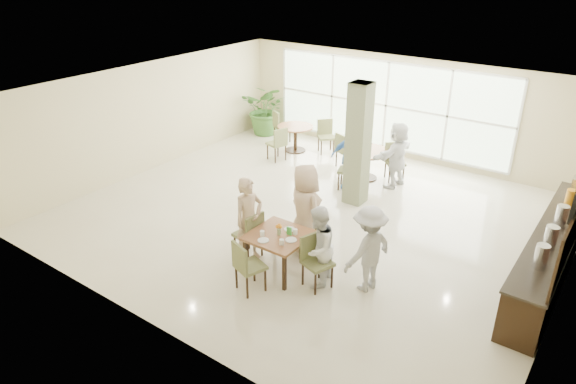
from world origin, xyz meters
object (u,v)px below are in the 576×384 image
Objects in this scene: teen_standing at (369,249)px; adult_a at (349,158)px; round_table_left at (295,132)px; adult_standing at (356,126)px; round_table_right at (367,157)px; teen_right at (318,247)px; teen_left at (249,220)px; potted_plant at (267,109)px; adult_b at (397,155)px; buffet_counter at (553,250)px; main_table at (279,239)px; teen_far at (305,210)px.

teen_standing is 4.16m from adult_a.
round_table_left is 0.59× the size of adult_standing.
teen_right reaches higher than round_table_right.
teen_left is 1.48m from teen_right.
teen_standing is at bearing -40.59° from potted_plant.
adult_a is at bearing -41.56° from adult_b.
buffet_counter is at bearing -34.06° from adult_a.
round_table_right is at bearing -17.32° from potted_plant.
adult_b is at bearing -145.04° from teen_standing.
main_table is 4.72m from round_table_right.
teen_left is at bearing 95.03° from adult_standing.
teen_right is at bearing 3.59° from main_table.
round_table_left is at bearing 19.51° from adult_standing.
round_table_left is (-3.31, 5.26, -0.11)m from main_table.
teen_left is 6.06m from adult_standing.
teen_right is (0.79, -0.78, -0.16)m from teen_far.
teen_left reaches higher than adult_a.
buffet_counter reaches higher than adult_b.
buffet_counter is 9.55m from potted_plant.
main_table is 6.23m from adult_standing.
teen_right is at bearing -45.87° from teen_standing.
adult_b reaches higher than teen_right.
potted_plant is 1.03× the size of teen_standing.
teen_far is at bearing -46.35° from potted_plant.
buffet_counter is 3.03× the size of adult_a.
teen_standing reaches higher than round_table_left.
adult_b is (0.88, 0.78, 0.05)m from adult_a.
main_table is 0.63× the size of potted_plant.
buffet_counter reaches higher than teen_left.
round_table_left is 0.63× the size of adult_b.
teen_left is 1.11× the size of teen_right.
main_table is 0.71m from teen_left.
teen_far is 3.85m from adult_b.
adult_a is (-0.07, -0.76, 0.19)m from round_table_right.
adult_a is 0.89× the size of adult_standing.
adult_standing is (-1.06, 5.97, 0.04)m from teen_left.
adult_a is at bearing 14.46° from teen_left.
adult_a is at bearing -129.99° from teen_standing.
buffet_counter is 4.44m from adult_b.
teen_standing is 4.47m from adult_b.
buffet_counter is (4.74, -2.03, -0.03)m from round_table_right.
adult_b is at bearing 88.82° from main_table.
main_table is at bearing 5.80° from adult_b.
teen_right is (-3.24, -2.58, 0.19)m from buffet_counter.
teen_right is 0.85× the size of adult_standing.
teen_right is (1.49, -4.62, 0.16)m from round_table_right.
adult_standing is (-1.85, 1.29, 0.05)m from adult_b.
adult_standing is (-3.29, 5.52, 0.09)m from teen_standing.
adult_a is (-0.09, 3.90, -0.05)m from teen_left.
adult_b is at bearing 22.20° from adult_a.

